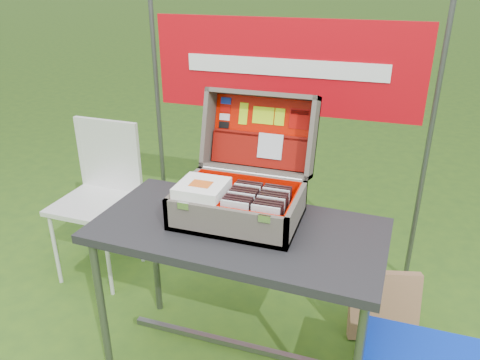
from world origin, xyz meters
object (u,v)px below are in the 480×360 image
(suitcase, at_px, (243,164))
(cardboard_box, at_px, (384,306))
(chair, at_px, (94,205))
(table, at_px, (238,300))

(suitcase, bearing_deg, cardboard_box, 24.78)
(chair, relative_size, cardboard_box, 2.56)
(suitcase, distance_m, chair, 1.26)
(suitcase, xyz_separation_m, cardboard_box, (0.69, 0.32, -0.85))
(table, distance_m, chair, 1.20)
(table, relative_size, suitcase, 2.32)
(suitcase, height_order, chair, suitcase)
(suitcase, height_order, cardboard_box, suitcase)
(suitcase, distance_m, cardboard_box, 1.14)
(suitcase, relative_size, chair, 0.56)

